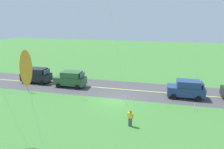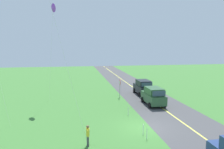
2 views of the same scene
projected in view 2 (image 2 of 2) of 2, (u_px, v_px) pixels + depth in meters
name	position (u px, v px, depth m)	size (l,w,h in m)	color
ground_plane	(145.00, 128.00, 19.66)	(120.00, 120.00, 0.10)	#3D7533
asphalt_road	(186.00, 125.00, 20.33)	(120.00, 7.00, 0.00)	#424244
road_centre_stripe	(186.00, 125.00, 20.33)	(120.00, 0.16, 0.00)	#E5E04C
car_suv_foreground	(153.00, 96.00, 27.08)	(4.40, 2.12, 2.24)	#2D5633
car_parked_east_near	(143.00, 87.00, 32.84)	(4.40, 2.12, 2.24)	black
stop_sign	(120.00, 85.00, 31.00)	(0.76, 0.08, 2.56)	gray
person_adult_near	(88.00, 135.00, 15.96)	(0.58, 0.22, 1.60)	#3F3F47
kite_green_far	(53.00, 8.00, 26.62)	(2.27, 1.52, 12.69)	silver
fence_post_2	(147.00, 134.00, 17.13)	(0.05, 0.05, 0.90)	silver
fence_post_3	(143.00, 129.00, 18.06)	(0.05, 0.05, 0.90)	silver
fence_post_4	(128.00, 111.00, 23.10)	(0.05, 0.05, 0.90)	silver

